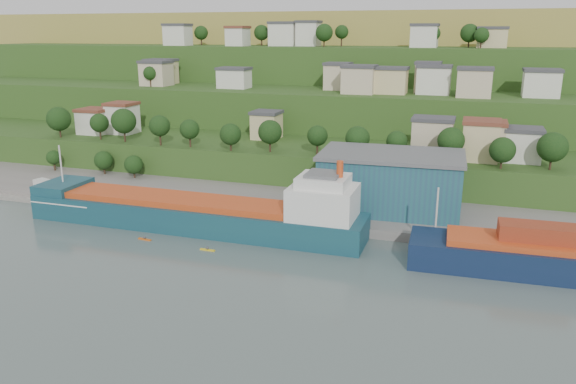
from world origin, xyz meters
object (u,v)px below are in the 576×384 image
at_px(cargo_ship_near, 203,215).
at_px(warehouse, 391,181).
at_px(caravan, 46,186).
at_px(kayak_orange, 145,239).

height_order(cargo_ship_near, warehouse, cargo_ship_near).
relative_size(warehouse, caravan, 4.87).
height_order(caravan, kayak_orange, caravan).
height_order(warehouse, caravan, warehouse).
bearing_deg(cargo_ship_near, caravan, 168.78).
relative_size(cargo_ship_near, kayak_orange, 24.89).
xyz_separation_m(caravan, kayak_orange, (40.48, -19.05, -2.51)).
bearing_deg(caravan, warehouse, 22.52).
bearing_deg(cargo_ship_near, kayak_orange, -131.16).
height_order(cargo_ship_near, caravan, cargo_ship_near).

